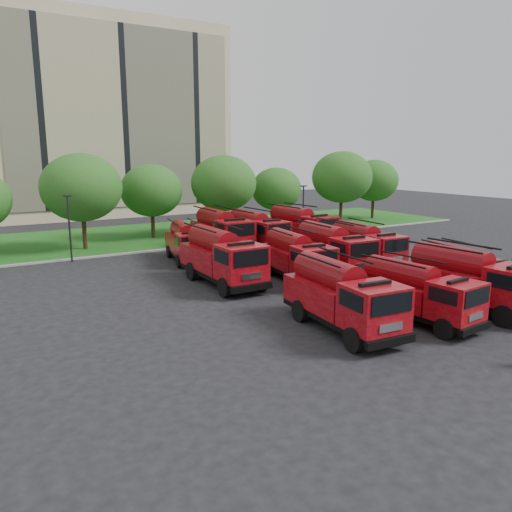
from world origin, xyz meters
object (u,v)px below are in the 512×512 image
(fire_truck_2, at_px, (469,280))
(fire_truck_11, at_px, (300,227))
(fire_truck_3, at_px, (466,273))
(firefighter_5, at_px, (383,267))
(fire_truck_10, at_px, (255,231))
(firefighter_4, at_px, (311,295))
(fire_truck_8, at_px, (186,242))
(fire_truck_4, at_px, (222,257))
(fire_truck_9, at_px, (221,231))
(fire_truck_7, at_px, (364,245))
(firefighter_2, at_px, (501,285))
(fire_truck_1, at_px, (417,293))
(fire_truck_6, at_px, (332,249))
(fire_truck_5, at_px, (296,257))
(fire_truck_0, at_px, (341,296))

(fire_truck_2, distance_m, fire_truck_11, 20.05)
(fire_truck_3, bearing_deg, firefighter_5, 87.17)
(fire_truck_10, bearing_deg, firefighter_4, -110.06)
(fire_truck_8, distance_m, fire_truck_10, 6.89)
(fire_truck_4, relative_size, fire_truck_9, 0.98)
(fire_truck_4, distance_m, fire_truck_10, 11.56)
(fire_truck_3, xyz_separation_m, fire_truck_4, (-10.66, 9.90, 0.30))
(fire_truck_4, relative_size, fire_truck_7, 1.10)
(fire_truck_9, bearing_deg, fire_truck_7, -55.28)
(fire_truck_3, bearing_deg, fire_truck_11, 94.38)
(fire_truck_9, bearing_deg, fire_truck_10, -12.88)
(firefighter_2, bearing_deg, fire_truck_1, 81.88)
(fire_truck_10, height_order, firefighter_4, fire_truck_10)
(firefighter_2, xyz_separation_m, firefighter_4, (-11.73, 4.37, 0.00))
(fire_truck_11, height_order, firefighter_5, fire_truck_11)
(fire_truck_6, height_order, fire_truck_11, fire_truck_11)
(fire_truck_1, distance_m, fire_truck_5, 9.75)
(fire_truck_0, distance_m, firefighter_4, 6.02)
(fire_truck_5, bearing_deg, fire_truck_3, -46.45)
(fire_truck_2, xyz_separation_m, fire_truck_6, (-0.84, 10.24, 0.04))
(fire_truck_2, bearing_deg, fire_truck_1, 172.67)
(fire_truck_2, bearing_deg, fire_truck_3, 34.95)
(fire_truck_5, relative_size, firefighter_4, 4.41)
(fire_truck_10, bearing_deg, fire_truck_7, -71.25)
(fire_truck_7, height_order, fire_truck_11, fire_truck_11)
(fire_truck_3, relative_size, fire_truck_11, 0.85)
(fire_truck_0, xyz_separation_m, fire_truck_5, (3.67, 8.69, -0.07))
(fire_truck_8, relative_size, firefighter_5, 3.45)
(fire_truck_10, bearing_deg, firefighter_2, -69.99)
(fire_truck_0, xyz_separation_m, fire_truck_11, (11.21, 18.55, 0.12))
(fire_truck_3, bearing_deg, fire_truck_7, 94.80)
(fire_truck_1, distance_m, firefighter_4, 6.71)
(fire_truck_11, bearing_deg, fire_truck_2, -103.32)
(firefighter_2, bearing_deg, fire_truck_4, 38.79)
(fire_truck_3, height_order, firefighter_4, fire_truck_3)
(fire_truck_2, bearing_deg, fire_truck_4, 121.94)
(fire_truck_6, distance_m, fire_truck_10, 9.90)
(fire_truck_2, relative_size, fire_truck_3, 1.11)
(fire_truck_7, xyz_separation_m, fire_truck_10, (-3.60, 9.49, 0.10))
(fire_truck_2, bearing_deg, fire_truck_0, 166.04)
(fire_truck_0, bearing_deg, fire_truck_4, 100.56)
(fire_truck_2, bearing_deg, fire_truck_7, 71.07)
(firefighter_5, bearing_deg, fire_truck_5, 13.12)
(fire_truck_8, height_order, firefighter_4, fire_truck_8)
(fire_truck_2, bearing_deg, fire_truck_8, 106.92)
(fire_truck_4, bearing_deg, fire_truck_8, 83.81)
(fire_truck_6, xyz_separation_m, fire_truck_7, (3.44, 0.40, -0.12))
(fire_truck_7, distance_m, fire_truck_9, 12.16)
(fire_truck_0, bearing_deg, fire_truck_9, 84.20)
(fire_truck_4, bearing_deg, firefighter_5, -7.75)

